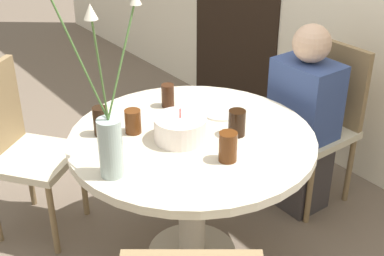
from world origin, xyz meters
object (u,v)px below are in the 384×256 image
at_px(drink_glass_4, 101,121).
at_px(chair_near_front, 322,115).
at_px(flower_vase, 108,128).
at_px(person_boy, 303,126).
at_px(side_plate, 222,112).
at_px(drink_glass_1, 237,123).
at_px(drink_glass_2, 133,121).
at_px(drink_glass_0, 228,147).
at_px(birthday_cake, 180,129).
at_px(chair_left_flank, 18,143).
at_px(drink_glass_3, 168,96).

bearing_deg(drink_glass_4, chair_near_front, 78.86).
bearing_deg(flower_vase, person_boy, 93.26).
relative_size(chair_near_front, side_plate, 4.88).
height_order(flower_vase, drink_glass_1, flower_vase).
bearing_deg(side_plate, drink_glass_1, -22.53).
bearing_deg(drink_glass_2, drink_glass_0, 22.93).
height_order(flower_vase, drink_glass_4, flower_vase).
height_order(flower_vase, side_plate, flower_vase).
xyz_separation_m(side_plate, drink_glass_4, (-0.16, -0.57, 0.06)).
relative_size(birthday_cake, drink_glass_0, 1.81).
xyz_separation_m(chair_left_flank, drink_glass_1, (0.85, 0.72, 0.24)).
height_order(drink_glass_2, drink_glass_4, drink_glass_4).
xyz_separation_m(flower_vase, drink_glass_3, (-0.38, 0.54, -0.15)).
height_order(drink_glass_0, drink_glass_4, drink_glass_4).
bearing_deg(chair_left_flank, drink_glass_4, -100.81).
height_order(drink_glass_2, person_boy, person_boy).
xyz_separation_m(birthday_cake, drink_glass_4, (-0.25, -0.26, 0.01)).
distance_m(side_plate, drink_glass_2, 0.46).
height_order(chair_near_front, drink_glass_2, chair_near_front).
bearing_deg(side_plate, drink_glass_2, -101.76).
bearing_deg(drink_glass_4, drink_glass_2, 61.04).
bearing_deg(drink_glass_3, chair_left_flank, -123.13).
bearing_deg(drink_glass_1, person_boy, 101.58).
distance_m(chair_left_flank, drink_glass_0, 1.16).
height_order(chair_near_front, drink_glass_3, chair_near_front).
xyz_separation_m(chair_near_front, drink_glass_2, (-0.18, -1.12, 0.24)).
xyz_separation_m(chair_left_flank, drink_glass_0, (1.00, 0.55, 0.25)).
relative_size(flower_vase, side_plate, 4.14).
distance_m(drink_glass_4, person_boy, 1.15).
bearing_deg(person_boy, drink_glass_4, -102.83).
distance_m(drink_glass_1, person_boy, 0.66).
relative_size(side_plate, drink_glass_3, 1.62).
distance_m(drink_glass_3, drink_glass_4, 0.41).
distance_m(drink_glass_0, drink_glass_3, 0.58).
distance_m(birthday_cake, person_boy, 0.87).
relative_size(chair_near_front, drink_glass_2, 8.27).
distance_m(flower_vase, side_plate, 0.75).
height_order(drink_glass_1, drink_glass_2, drink_glass_1).
relative_size(drink_glass_2, person_boy, 0.10).
xyz_separation_m(drink_glass_4, person_boy, (0.25, 1.09, -0.27)).
xyz_separation_m(chair_near_front, drink_glass_3, (-0.31, -0.84, 0.24)).
distance_m(side_plate, person_boy, 0.56).
relative_size(chair_near_front, drink_glass_3, 7.89).
bearing_deg(drink_glass_4, drink_glass_0, 31.39).
bearing_deg(side_plate, drink_glass_3, -143.53).
xyz_separation_m(side_plate, drink_glass_3, (-0.22, -0.17, 0.05)).
bearing_deg(person_boy, side_plate, -99.39).
bearing_deg(drink_glass_4, chair_left_flank, -153.85).
bearing_deg(chair_near_front, drink_glass_0, -74.71).
xyz_separation_m(side_plate, drink_glass_2, (-0.09, -0.45, 0.05)).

